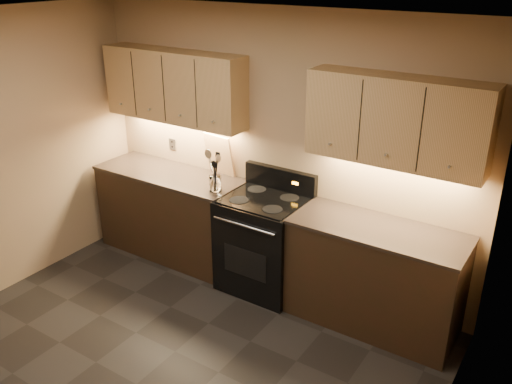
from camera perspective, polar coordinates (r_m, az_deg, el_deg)
floor at (r=4.44m, az=-12.48°, el=-19.16°), size 4.00×4.00×0.00m
ceiling at (r=3.33m, az=-16.49°, el=16.20°), size 4.00×4.00×0.00m
wall_back at (r=5.13m, az=2.11°, el=4.47°), size 4.00×0.04×2.60m
wall_right at (r=2.78m, az=16.58°, el=-14.61°), size 0.04×4.00×2.60m
counter_left at (r=5.84m, az=-8.83°, el=-2.21°), size 1.62×0.62×0.93m
counter_right at (r=4.79m, az=12.34°, el=-8.67°), size 1.46×0.62×0.93m
stove at (r=5.18m, az=0.90°, el=-5.27°), size 0.76×0.68×1.14m
upper_cab_left at (r=5.52m, az=-8.65°, el=10.96°), size 1.60×0.30×0.70m
upper_cab_right at (r=4.38m, az=14.56°, el=7.24°), size 1.44×0.30×0.70m
outlet_plate at (r=5.93m, az=-8.79°, el=5.00°), size 0.08×0.01×0.12m
utensil_crock at (r=5.15m, az=-4.32°, el=0.87°), size 0.15×0.15×0.15m
cutting_board at (r=5.48m, az=-3.89°, el=3.94°), size 0.35×0.14×0.43m
wooden_spoon at (r=5.12m, az=-4.67°, el=2.11°), size 0.12×0.13×0.34m
black_spoon at (r=5.12m, az=-4.32°, el=2.16°), size 0.13×0.17×0.34m
black_turner at (r=5.07m, az=-4.45°, el=2.16°), size 0.10×0.17×0.38m
steel_spatula at (r=5.09m, az=-4.19°, el=2.28°), size 0.23×0.15×0.39m
steel_skimmer at (r=5.07m, az=-4.19°, el=2.17°), size 0.22×0.13×0.38m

